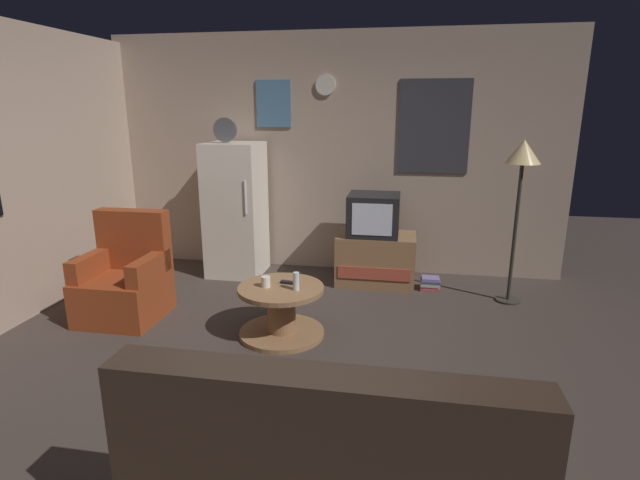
# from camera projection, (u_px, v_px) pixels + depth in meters

# --- Properties ---
(ground_plane) EXTENTS (12.00, 12.00, 0.00)m
(ground_plane) POSITION_uv_depth(u_px,v_px,m) (282.00, 367.00, 3.69)
(ground_plane) COLOR #3D332D
(wall_with_art) EXTENTS (5.20, 0.12, 2.68)m
(wall_with_art) POSITION_uv_depth(u_px,v_px,m) (333.00, 155.00, 5.66)
(wall_with_art) COLOR tan
(wall_with_art) RESTS_ON ground_plane
(fridge) EXTENTS (0.60, 0.62, 1.77)m
(fridge) POSITION_uv_depth(u_px,v_px,m) (236.00, 209.00, 5.60)
(fridge) COLOR silver
(fridge) RESTS_ON ground_plane
(tv_stand) EXTENTS (0.84, 0.53, 0.55)m
(tv_stand) POSITION_uv_depth(u_px,v_px,m) (376.00, 259.00, 5.39)
(tv_stand) COLOR #8E6642
(tv_stand) RESTS_ON ground_plane
(crt_tv) EXTENTS (0.54, 0.51, 0.44)m
(crt_tv) POSITION_uv_depth(u_px,v_px,m) (374.00, 215.00, 5.26)
(crt_tv) COLOR black
(crt_tv) RESTS_ON tv_stand
(standing_lamp) EXTENTS (0.32, 0.32, 1.59)m
(standing_lamp) POSITION_uv_depth(u_px,v_px,m) (522.00, 165.00, 4.59)
(standing_lamp) COLOR #332D28
(standing_lamp) RESTS_ON ground_plane
(coffee_table) EXTENTS (0.72, 0.72, 0.44)m
(coffee_table) POSITION_uv_depth(u_px,v_px,m) (281.00, 311.00, 4.15)
(coffee_table) COLOR #8E6642
(coffee_table) RESTS_ON ground_plane
(wine_glass) EXTENTS (0.05, 0.05, 0.15)m
(wine_glass) POSITION_uv_depth(u_px,v_px,m) (296.00, 281.00, 4.00)
(wine_glass) COLOR silver
(wine_glass) RESTS_ON coffee_table
(mug_ceramic_white) EXTENTS (0.08, 0.08, 0.09)m
(mug_ceramic_white) POSITION_uv_depth(u_px,v_px,m) (266.00, 282.00, 4.08)
(mug_ceramic_white) COLOR silver
(mug_ceramic_white) RESTS_ON coffee_table
(remote_control) EXTENTS (0.15, 0.06, 0.02)m
(remote_control) POSITION_uv_depth(u_px,v_px,m) (289.00, 283.00, 4.16)
(remote_control) COLOR black
(remote_control) RESTS_ON coffee_table
(armchair) EXTENTS (0.68, 0.68, 0.96)m
(armchair) POSITION_uv_depth(u_px,v_px,m) (126.00, 281.00, 4.52)
(armchair) COLOR maroon
(armchair) RESTS_ON ground_plane
(couch) EXTENTS (1.70, 0.80, 0.92)m
(couch) POSITION_uv_depth(u_px,v_px,m) (330.00, 470.00, 2.21)
(couch) COLOR #38281E
(couch) RESTS_ON ground_plane
(book_stack) EXTENTS (0.20, 0.16, 0.14)m
(book_stack) POSITION_uv_depth(u_px,v_px,m) (430.00, 284.00, 5.23)
(book_stack) COLOR #A64A46
(book_stack) RESTS_ON ground_plane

